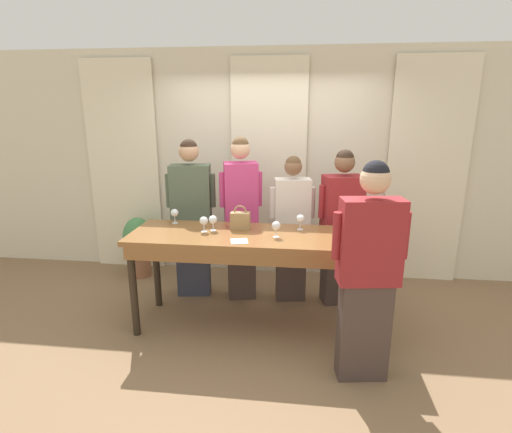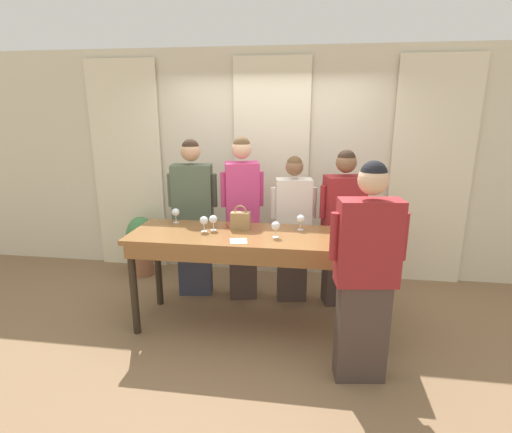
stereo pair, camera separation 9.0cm
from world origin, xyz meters
name	(u,v)px [view 1 (the left image)]	position (x,y,z in m)	size (l,w,h in m)	color
ground_plane	(255,325)	(0.00, 0.00, 0.00)	(18.00, 18.00, 0.00)	#846647
wall_back	(269,166)	(0.00, 1.45, 1.40)	(12.00, 0.06, 2.80)	beige
curtain_panel_left	(124,168)	(-1.89, 1.38, 1.34)	(0.92, 0.03, 2.69)	#EFE5C6
curtain_panel_center	(269,171)	(0.00, 1.38, 1.34)	(0.92, 0.03, 2.69)	#EFE5C6
curtain_panel_right	(427,174)	(1.89, 1.38, 1.34)	(0.92, 0.03, 2.69)	#EFE5C6
tasting_bar	(255,246)	(0.00, -0.03, 0.85)	(2.36, 0.75, 0.96)	brown
wine_bottle	(373,224)	(1.08, 0.04, 1.08)	(0.08, 0.08, 0.33)	black
handbag	(240,220)	(-0.16, 0.14, 1.05)	(0.19, 0.10, 0.24)	#997A4C
wine_glass_front_left	(300,219)	(0.42, 0.19, 1.06)	(0.08, 0.08, 0.15)	white
wine_glass_front_mid	(175,213)	(-0.86, 0.26, 1.06)	(0.08, 0.08, 0.15)	white
wine_glass_front_right	(204,221)	(-0.49, 0.01, 1.07)	(0.08, 0.08, 0.15)	white
wine_glass_center_left	(361,231)	(0.94, -0.14, 1.07)	(0.08, 0.08, 0.15)	white
wine_glass_center_mid	(213,220)	(-0.41, 0.06, 1.07)	(0.08, 0.08, 0.15)	white
wine_glass_center_right	(276,226)	(0.20, -0.07, 1.07)	(0.08, 0.08, 0.15)	white
napkin	(239,241)	(-0.11, -0.23, 0.96)	(0.18, 0.18, 0.00)	white
pen	(226,226)	(-0.31, 0.21, 0.96)	(0.05, 0.12, 0.01)	maroon
guest_olive_jacket	(192,217)	(-0.79, 0.63, 0.92)	(0.55, 0.28, 1.78)	#383D51
guest_pink_top	(241,218)	(-0.23, 0.63, 0.94)	(0.47, 0.35, 1.81)	#473833
guest_cream_sweater	(292,228)	(0.33, 0.63, 0.84)	(0.49, 0.26, 1.62)	#473833
guest_striped_shirt	(341,227)	(0.85, 0.63, 0.87)	(0.52, 0.36, 1.69)	#473833
host_pouring	(368,271)	(0.94, -0.67, 0.91)	(0.57, 0.27, 1.75)	#473833
potted_plant	(138,244)	(-1.63, 1.05, 0.43)	(0.37, 0.37, 0.77)	#935B3D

